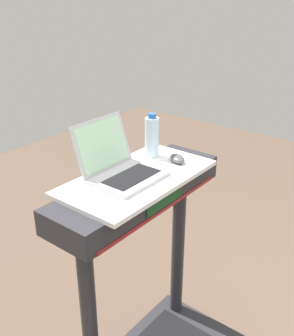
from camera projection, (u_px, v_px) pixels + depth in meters
desk_board at (138, 178)px, 1.74m from camera, size 0.71×0.37×0.02m
laptop at (120, 166)px, 1.71m from camera, size 0.30×0.30×0.23m
computer_mouse at (177, 159)px, 1.86m from camera, size 0.10×0.12×0.03m
water_bottle at (152, 137)px, 1.90m from camera, size 0.07×0.07×0.21m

